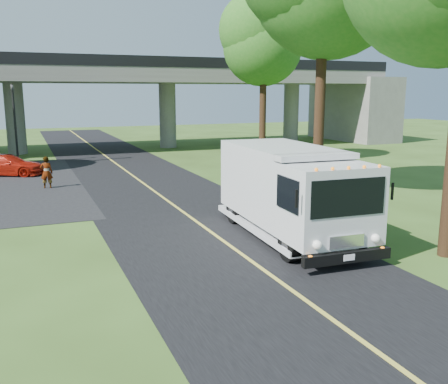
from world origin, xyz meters
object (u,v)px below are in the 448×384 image
traffic_signal (14,115)px  pedestrian (47,172)px  tree_right_far (268,34)px  step_van (290,189)px  red_sedan (7,165)px

traffic_signal → pedestrian: bearing=-82.3°
tree_right_far → step_van: tree_right_far is taller
step_van → pedestrian: step_van is taller
traffic_signal → tree_right_far: 17.18m
tree_right_far → red_sedan: size_ratio=2.65×
traffic_signal → tree_right_far: tree_right_far is taller
traffic_signal → pedestrian: size_ratio=3.24×
step_van → pedestrian: bearing=123.0°
traffic_signal → red_sedan: size_ratio=1.25×
step_van → pedestrian: 13.78m
step_van → red_sedan: 19.09m
tree_right_far → step_van: bearing=-114.4°
tree_right_far → red_sedan: bearing=174.6°
pedestrian → red_sedan: bearing=-61.8°
step_van → red_sedan: size_ratio=1.72×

